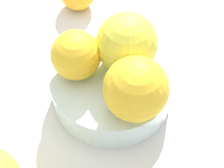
# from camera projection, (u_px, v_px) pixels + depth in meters

# --- Properties ---
(ground_plane) EXTENTS (1.10, 1.10, 0.02)m
(ground_plane) POSITION_uv_depth(u_px,v_px,m) (112.00, 100.00, 0.51)
(ground_plane) COLOR silver
(fruit_bowl) EXTENTS (0.17, 0.17, 0.05)m
(fruit_bowl) POSITION_uv_depth(u_px,v_px,m) (112.00, 87.00, 0.48)
(fruit_bowl) COLOR silver
(fruit_bowl) RESTS_ON ground_plane
(orange_in_bowl_0) EXTENTS (0.08, 0.08, 0.08)m
(orange_in_bowl_0) POSITION_uv_depth(u_px,v_px,m) (136.00, 89.00, 0.40)
(orange_in_bowl_0) COLOR yellow
(orange_in_bowl_0) RESTS_ON fruit_bowl
(orange_in_bowl_1) EXTENTS (0.07, 0.07, 0.07)m
(orange_in_bowl_1) POSITION_uv_depth(u_px,v_px,m) (76.00, 55.00, 0.44)
(orange_in_bowl_1) COLOR yellow
(orange_in_bowl_1) RESTS_ON fruit_bowl
(orange_in_bowl_2) EXTENTS (0.08, 0.08, 0.08)m
(orange_in_bowl_2) POSITION_uv_depth(u_px,v_px,m) (129.00, 45.00, 0.44)
(orange_in_bowl_2) COLOR yellow
(orange_in_bowl_2) RESTS_ON fruit_bowl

